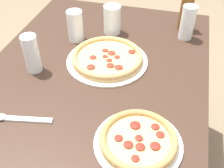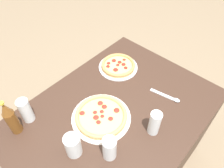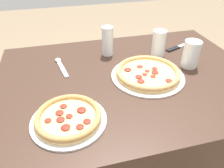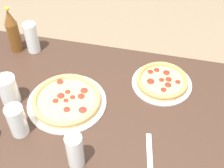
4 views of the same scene
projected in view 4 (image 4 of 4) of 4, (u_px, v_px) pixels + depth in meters
table at (88, 159)px, 1.56m from camera, size 1.21×0.88×0.76m
pizza_pepperoni at (67, 100)px, 1.31m from camera, size 0.33×0.33×0.04m
pizza_veggie at (162, 81)px, 1.39m from camera, size 0.27×0.27×0.04m
glass_red_wine at (75, 152)px, 1.08m from camera, size 0.06×0.06×0.15m
glass_cola at (17, 122)px, 1.18m from camera, size 0.07×0.07×0.14m
glass_water at (9, 91)px, 1.29m from camera, size 0.08×0.08×0.13m
glass_mango_juice at (32, 39)px, 1.52m from camera, size 0.06×0.06×0.16m
beer_bottle at (13, 31)px, 1.49m from camera, size 0.06×0.06×0.24m
spoon at (150, 162)px, 1.12m from camera, size 0.06×0.19×0.01m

